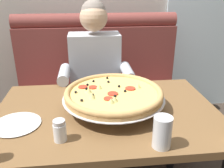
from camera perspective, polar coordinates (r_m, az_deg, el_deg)
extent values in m
cube|color=brown|center=(2.22, -2.83, -8.46)|extent=(1.51, 0.60, 0.46)
cube|color=brown|center=(2.40, -3.64, 5.80)|extent=(1.51, 0.18, 0.65)
cylinder|color=brown|center=(2.32, -3.88, 14.72)|extent=(1.51, 0.14, 0.14)
cube|color=brown|center=(1.34, -1.15, -7.03)|extent=(1.22, 0.81, 0.04)
cylinder|color=black|center=(1.86, -19.19, -12.32)|extent=(0.06, 0.06, 0.69)
cylinder|color=black|center=(1.92, 14.45, -10.57)|extent=(0.06, 0.06, 0.69)
cube|color=#2D3342|center=(1.85, -3.57, -4.39)|extent=(0.34, 0.40, 0.15)
cylinder|color=#2D3342|center=(1.81, -6.19, -16.80)|extent=(0.11, 0.11, 0.46)
cylinder|color=#2D3342|center=(1.82, 0.39, -16.45)|extent=(0.11, 0.11, 0.46)
cube|color=#B2B7C1|center=(1.98, -4.04, 3.80)|extent=(0.40, 0.22, 0.56)
cylinder|color=#B2B7C1|center=(1.77, -11.23, 2.26)|extent=(0.08, 0.28, 0.08)
cylinder|color=#B2B7C1|center=(1.78, 3.66, 2.86)|extent=(0.08, 0.28, 0.08)
sphere|color=#DBB28E|center=(1.87, -4.36, 15.45)|extent=(0.21, 0.21, 0.21)
sphere|color=gray|center=(1.87, -4.41, 16.55)|extent=(0.19, 0.19, 0.19)
cylinder|color=silver|center=(1.20, 1.21, -7.65)|extent=(0.01, 0.01, 0.07)
cylinder|color=silver|center=(1.39, -5.15, -3.39)|extent=(0.01, 0.01, 0.07)
cylinder|color=silver|center=(1.41, 5.15, -2.90)|extent=(0.01, 0.01, 0.07)
torus|color=silver|center=(1.32, 0.40, -3.43)|extent=(0.30, 0.30, 0.01)
cylinder|color=silver|center=(1.31, 0.40, -3.11)|extent=(0.55, 0.55, 0.00)
cylinder|color=tan|center=(1.31, 0.40, -2.68)|extent=(0.53, 0.53, 0.02)
torus|color=tan|center=(1.30, 0.40, -1.92)|extent=(0.53, 0.53, 0.03)
cylinder|color=#EFCC6B|center=(1.30, 0.40, -2.12)|extent=(0.47, 0.47, 0.01)
cylinder|color=red|center=(1.28, 0.17, -2.29)|extent=(0.06, 0.06, 0.01)
cylinder|color=red|center=(1.37, -6.94, -0.67)|extent=(0.05, 0.05, 0.01)
cylinder|color=red|center=(1.34, 4.34, -1.05)|extent=(0.06, 0.06, 0.01)
cylinder|color=red|center=(1.36, -4.51, -0.78)|extent=(0.05, 0.05, 0.01)
cylinder|color=red|center=(1.22, -0.86, -3.48)|extent=(0.05, 0.05, 0.01)
sphere|color=black|center=(1.24, 0.69, -2.83)|extent=(0.01, 0.01, 0.01)
sphere|color=black|center=(1.30, -8.60, -1.89)|extent=(0.01, 0.01, 0.01)
sphere|color=black|center=(1.26, -4.55, -2.55)|extent=(0.01, 0.01, 0.01)
sphere|color=black|center=(1.30, 3.09, -1.64)|extent=(0.01, 0.01, 0.01)
sphere|color=black|center=(1.34, -6.06, -1.11)|extent=(0.01, 0.01, 0.01)
sphere|color=black|center=(1.44, -4.41, 0.71)|extent=(0.01, 0.01, 0.01)
sphere|color=black|center=(1.42, -0.87, 0.55)|extent=(0.01, 0.01, 0.01)
sphere|color=black|center=(1.36, 1.66, -0.51)|extent=(0.01, 0.01, 0.01)
sphere|color=black|center=(1.21, -7.21, -3.81)|extent=(0.01, 0.01, 0.01)
sphere|color=black|center=(1.39, -5.83, -0.16)|extent=(0.01, 0.01, 0.01)
sphere|color=black|center=(1.48, -1.14, 1.46)|extent=(0.01, 0.01, 0.01)
cone|color=#CCC675|center=(1.23, -4.73, -2.82)|extent=(0.04, 0.04, 0.02)
cone|color=#CCC675|center=(1.30, -5.54, -1.49)|extent=(0.04, 0.04, 0.02)
cone|color=#CCC675|center=(1.34, -3.08, -0.58)|extent=(0.04, 0.04, 0.02)
cone|color=#CCC675|center=(1.20, 0.63, -3.52)|extent=(0.04, 0.04, 0.02)
cone|color=#CCC675|center=(1.18, -0.18, -3.95)|extent=(0.04, 0.04, 0.02)
cone|color=#CCC675|center=(1.36, 6.18, -0.43)|extent=(0.04, 0.04, 0.02)
cylinder|color=white|center=(1.10, -12.23, -11.12)|extent=(0.06, 0.06, 0.08)
cylinder|color=#A82D19|center=(1.11, -12.14, -12.00)|extent=(0.05, 0.05, 0.04)
cylinder|color=silver|center=(1.07, -12.45, -8.87)|extent=(0.05, 0.05, 0.02)
cylinder|color=white|center=(1.29, -21.67, -8.85)|extent=(0.17, 0.17, 0.01)
cone|color=white|center=(1.28, -21.72, -8.51)|extent=(0.24, 0.24, 0.01)
cylinder|color=silver|center=(1.04, 11.80, -11.09)|extent=(0.08, 0.08, 0.14)
cylinder|color=white|center=(1.06, 11.63, -12.92)|extent=(0.07, 0.07, 0.06)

